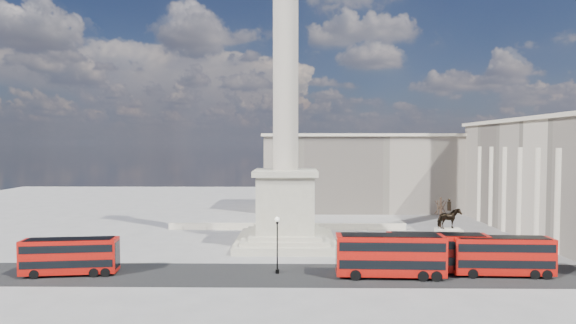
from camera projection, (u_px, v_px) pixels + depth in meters
The scene contains 16 objects.
ground at pixel (285, 253), 59.84m from camera, with size 180.00×180.00×0.00m, color gray.
asphalt_road at pixel (328, 275), 49.78m from camera, with size 120.00×9.00×0.01m, color #252525.
nelsons_column at pixel (286, 155), 64.29m from camera, with size 14.00×14.00×49.85m.
balustrade_wall at pixel (287, 226), 75.80m from camera, with size 40.00×0.60×1.10m, color beige.
building_northeast at pixel (379, 172), 99.18m from camera, with size 51.00×17.00×16.60m.
red_bus_a at pixel (71, 256), 49.61m from camera, with size 10.32×3.50×4.10m.
red_bus_b at pixel (391, 255), 48.70m from camera, with size 11.72×3.09×4.72m.
red_bus_c at pixel (438, 252), 50.46m from camera, with size 11.15×3.20×4.47m.
red_bus_d at pixel (503, 256), 49.32m from camera, with size 10.78×2.84×4.34m.
victorian_lamp at pixel (277, 240), 50.21m from camera, with size 0.55×0.55×6.40m.
equestrian_statue at pixel (449, 240), 55.32m from camera, with size 3.72×2.79×7.82m.
bare_tree_mid at pixel (441, 205), 64.67m from camera, with size 1.89×1.89×7.18m.
bare_tree_far at pixel (549, 206), 65.36m from camera, with size 1.70×1.70×6.95m.
pedestrian_walking at pixel (525, 259), 52.92m from camera, with size 0.69×0.45×1.88m, color #222628.
pedestrian_standing at pixel (504, 255), 54.71m from camera, with size 0.92×0.72×1.89m, color #222628.
pedestrian_crossing at pixel (434, 259), 53.06m from camera, with size 1.14×0.47×1.94m, color #222628.
Camera 1 is at (1.21, -59.26, 14.65)m, focal length 28.00 mm.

